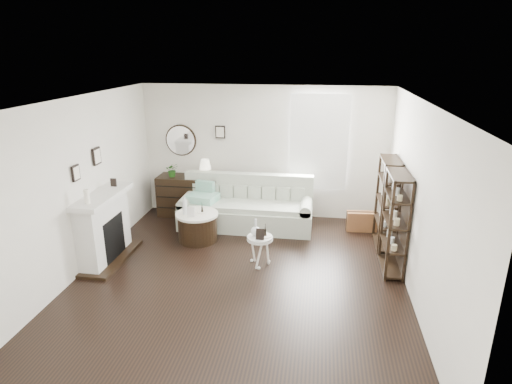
% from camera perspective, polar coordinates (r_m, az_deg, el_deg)
% --- Properties ---
extents(room, '(5.50, 5.50, 5.50)m').
position_cam_1_polar(room, '(8.61, 5.91, 6.63)').
color(room, black).
rests_on(room, ground).
extents(fireplace, '(0.50, 1.40, 1.84)m').
position_cam_1_polar(fireplace, '(7.49, -19.54, -4.73)').
color(fireplace, silver).
rests_on(fireplace, ground).
extents(shelf_unit_far, '(0.30, 0.80, 1.60)m').
position_cam_1_polar(shelf_unit_far, '(7.80, 17.05, -1.45)').
color(shelf_unit_far, black).
rests_on(shelf_unit_far, ground).
extents(shelf_unit_near, '(0.30, 0.80, 1.60)m').
position_cam_1_polar(shelf_unit_near, '(6.97, 18.02, -3.96)').
color(shelf_unit_near, black).
rests_on(shelf_unit_near, ground).
extents(sofa, '(2.59, 0.90, 1.00)m').
position_cam_1_polar(sofa, '(8.48, -1.27, -2.38)').
color(sofa, '#AEB9A5').
rests_on(sofa, ground).
extents(quilt, '(0.64, 0.56, 0.14)m').
position_cam_1_polar(quilt, '(8.45, -7.09, -0.75)').
color(quilt, '#289466').
rests_on(quilt, sofa).
extents(suitcase, '(0.59, 0.24, 0.38)m').
position_cam_1_polar(suitcase, '(8.53, 13.91, -3.82)').
color(suitcase, brown).
rests_on(suitcase, ground).
extents(dresser, '(1.27, 0.55, 0.85)m').
position_cam_1_polar(dresser, '(9.10, -8.89, -0.50)').
color(dresser, black).
rests_on(dresser, ground).
extents(table_lamp, '(0.26, 0.26, 0.38)m').
position_cam_1_polar(table_lamp, '(8.82, -6.78, 3.14)').
color(table_lamp, beige).
rests_on(table_lamp, dresser).
extents(potted_plant, '(0.32, 0.30, 0.28)m').
position_cam_1_polar(potted_plant, '(8.99, -11.11, 2.91)').
color(potted_plant, '#1F5217').
rests_on(potted_plant, dresser).
extents(drum_table, '(0.77, 0.77, 0.53)m').
position_cam_1_polar(drum_table, '(7.92, -7.80, -4.58)').
color(drum_table, black).
rests_on(drum_table, ground).
extents(pedestal_table, '(0.42, 0.42, 0.51)m').
position_cam_1_polar(pedestal_table, '(6.90, 0.52, -6.28)').
color(pedestal_table, white).
rests_on(pedestal_table, ground).
extents(eiffel_drum, '(0.12, 0.12, 0.17)m').
position_cam_1_polar(eiffel_drum, '(7.82, -7.20, -2.11)').
color(eiffel_drum, black).
rests_on(eiffel_drum, drum_table).
extents(bottle_drum, '(0.08, 0.08, 0.34)m').
position_cam_1_polar(bottle_drum, '(7.74, -9.48, -1.79)').
color(bottle_drum, silver).
rests_on(bottle_drum, drum_table).
extents(card_frame_drum, '(0.14, 0.07, 0.18)m').
position_cam_1_polar(card_frame_drum, '(7.64, -8.70, -2.67)').
color(card_frame_drum, silver).
rests_on(card_frame_drum, drum_table).
extents(eiffel_ped, '(0.12, 0.12, 0.19)m').
position_cam_1_polar(eiffel_ped, '(6.86, 1.24, -5.16)').
color(eiffel_ped, black).
rests_on(eiffel_ped, pedestal_table).
extents(flask_ped, '(0.16, 0.16, 0.29)m').
position_cam_1_polar(flask_ped, '(6.85, -0.06, -4.74)').
color(flask_ped, silver).
rests_on(flask_ped, pedestal_table).
extents(card_frame_ped, '(0.14, 0.06, 0.18)m').
position_cam_1_polar(card_frame_ped, '(6.74, 0.55, -5.65)').
color(card_frame_ped, black).
rests_on(card_frame_ped, pedestal_table).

